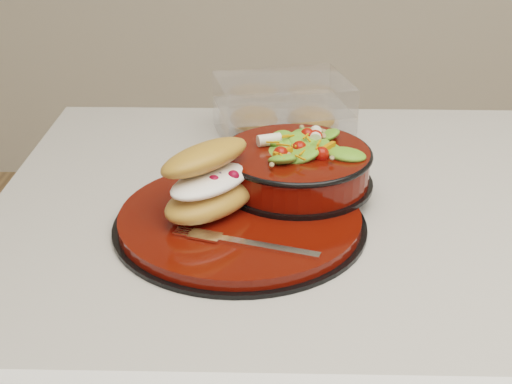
{
  "coord_description": "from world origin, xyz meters",
  "views": [
    {
      "loc": [
        -0.24,
        -0.86,
        1.35
      ],
      "look_at": [
        -0.26,
        -0.05,
        0.94
      ],
      "focal_mm": 50.0,
      "sensor_mm": 36.0,
      "label": 1
    }
  ],
  "objects_px": {
    "dinner_plate": "(241,220)",
    "pastry_box": "(283,110)",
    "croissant": "(211,181)",
    "fork": "(248,243)",
    "salad_bowl": "(296,162)"
  },
  "relations": [
    {
      "from": "fork",
      "to": "pastry_box",
      "type": "distance_m",
      "value": 0.39
    },
    {
      "from": "dinner_plate",
      "to": "croissant",
      "type": "bearing_deg",
      "value": 168.57
    },
    {
      "from": "dinner_plate",
      "to": "pastry_box",
      "type": "xyz_separation_m",
      "value": [
        0.06,
        0.31,
        0.03
      ]
    },
    {
      "from": "dinner_plate",
      "to": "croissant",
      "type": "relative_size",
      "value": 1.88
    },
    {
      "from": "dinner_plate",
      "to": "pastry_box",
      "type": "bearing_deg",
      "value": 79.85
    },
    {
      "from": "fork",
      "to": "pastry_box",
      "type": "bearing_deg",
      "value": 11.33
    },
    {
      "from": "croissant",
      "to": "pastry_box",
      "type": "bearing_deg",
      "value": 22.8
    },
    {
      "from": "croissant",
      "to": "fork",
      "type": "relative_size",
      "value": 1.09
    },
    {
      "from": "croissant",
      "to": "fork",
      "type": "distance_m",
      "value": 0.11
    },
    {
      "from": "fork",
      "to": "croissant",
      "type": "bearing_deg",
      "value": 47.93
    },
    {
      "from": "croissant",
      "to": "fork",
      "type": "bearing_deg",
      "value": -110.04
    },
    {
      "from": "salad_bowl",
      "to": "dinner_plate",
      "type": "bearing_deg",
      "value": -129.74
    },
    {
      "from": "croissant",
      "to": "pastry_box",
      "type": "height_order",
      "value": "croissant"
    },
    {
      "from": "croissant",
      "to": "pastry_box",
      "type": "distance_m",
      "value": 0.32
    },
    {
      "from": "dinner_plate",
      "to": "pastry_box",
      "type": "distance_m",
      "value": 0.32
    }
  ]
}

